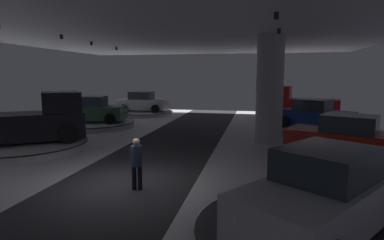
{
  "coord_description": "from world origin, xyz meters",
  "views": [
    {
      "loc": [
        4.09,
        -9.19,
        3.45
      ],
      "look_at": [
        1.17,
        5.08,
        1.4
      ],
      "focal_mm": 29.84,
      "sensor_mm": 36.0,
      "label": 1
    }
  ],
  "objects_px": {
    "display_car_mid_right": "(345,139)",
    "display_car_deep_left": "(143,102)",
    "display_car_far_right": "(314,115)",
    "display_car_near_right": "(323,195)",
    "display_platform_deep_left": "(143,113)",
    "pickup_truck_mid_left": "(30,122)",
    "display_platform_far_left": "(94,124)",
    "display_car_far_left": "(93,110)",
    "pickup_truck_deep_right": "(297,104)",
    "display_platform_far_right": "(314,131)",
    "display_platform_mid_right": "(343,160)",
    "display_platform_deep_right": "(301,118)",
    "column_right": "(270,89)",
    "display_platform_near_right": "(320,237)",
    "visitor_walking_near": "(137,161)",
    "display_platform_mid_left": "(24,146)"
  },
  "relations": [
    {
      "from": "display_platform_deep_right",
      "to": "pickup_truck_deep_right",
      "type": "xyz_separation_m",
      "value": [
        -0.31,
        0.07,
        1.08
      ]
    },
    {
      "from": "display_platform_mid_right",
      "to": "display_car_mid_right",
      "type": "relative_size",
      "value": 1.18
    },
    {
      "from": "display_car_mid_right",
      "to": "display_car_near_right",
      "type": "bearing_deg",
      "value": -107.23
    },
    {
      "from": "column_right",
      "to": "display_car_far_right",
      "type": "relative_size",
      "value": 1.21
    },
    {
      "from": "display_platform_mid_left",
      "to": "display_platform_deep_left",
      "type": "xyz_separation_m",
      "value": [
        0.83,
        13.69,
        -0.02
      ]
    },
    {
      "from": "pickup_truck_deep_right",
      "to": "display_platform_mid_left",
      "type": "distance_m",
      "value": 18.73
    },
    {
      "from": "column_right",
      "to": "display_platform_mid_right",
      "type": "relative_size",
      "value": 1.02
    },
    {
      "from": "pickup_truck_deep_right",
      "to": "display_platform_far_right",
      "type": "height_order",
      "value": "pickup_truck_deep_right"
    },
    {
      "from": "display_platform_deep_right",
      "to": "display_platform_near_right",
      "type": "distance_m",
      "value": 19.02
    },
    {
      "from": "display_car_far_left",
      "to": "display_platform_far_left",
      "type": "bearing_deg",
      "value": 8.82
    },
    {
      "from": "pickup_truck_deep_right",
      "to": "display_car_mid_right",
      "type": "distance_m",
      "value": 12.41
    },
    {
      "from": "display_car_mid_right",
      "to": "display_car_deep_left",
      "type": "distance_m",
      "value": 18.71
    },
    {
      "from": "pickup_truck_deep_right",
      "to": "display_car_far_right",
      "type": "bearing_deg",
      "value": -87.22
    },
    {
      "from": "display_car_far_left",
      "to": "visitor_walking_near",
      "type": "bearing_deg",
      "value": -55.65
    },
    {
      "from": "display_car_far_right",
      "to": "display_car_deep_left",
      "type": "height_order",
      "value": "display_car_far_right"
    },
    {
      "from": "column_right",
      "to": "display_platform_mid_right",
      "type": "xyz_separation_m",
      "value": [
        2.74,
        -3.79,
        -2.61
      ]
    },
    {
      "from": "column_right",
      "to": "display_car_far_left",
      "type": "bearing_deg",
      "value": 167.61
    },
    {
      "from": "column_right",
      "to": "display_car_near_right",
      "type": "height_order",
      "value": "column_right"
    },
    {
      "from": "column_right",
      "to": "display_platform_near_right",
      "type": "bearing_deg",
      "value": -86.07
    },
    {
      "from": "column_right",
      "to": "visitor_walking_near",
      "type": "xyz_separation_m",
      "value": [
        -4.11,
        -8.13,
        -1.84
      ]
    },
    {
      "from": "display_platform_deep_right",
      "to": "display_platform_far_right",
      "type": "bearing_deg",
      "value": -90.09
    },
    {
      "from": "display_platform_near_right",
      "to": "display_platform_far_left",
      "type": "relative_size",
      "value": 0.97
    },
    {
      "from": "display_car_far_left",
      "to": "display_platform_deep_left",
      "type": "xyz_separation_m",
      "value": [
        1.0,
        6.98,
        -0.94
      ]
    },
    {
      "from": "display_platform_deep_right",
      "to": "display_platform_deep_left",
      "type": "xyz_separation_m",
      "value": [
        -13.11,
        0.95,
        0.0
      ]
    },
    {
      "from": "display_platform_near_right",
      "to": "display_car_deep_left",
      "type": "distance_m",
      "value": 22.79
    },
    {
      "from": "pickup_truck_deep_right",
      "to": "display_platform_far_right",
      "type": "bearing_deg",
      "value": -86.97
    },
    {
      "from": "display_platform_mid_right",
      "to": "display_platform_far_left",
      "type": "xyz_separation_m",
      "value": [
        -14.08,
        6.3,
        0.06
      ]
    },
    {
      "from": "pickup_truck_deep_right",
      "to": "display_platform_deep_right",
      "type": "bearing_deg",
      "value": -11.81
    },
    {
      "from": "pickup_truck_deep_right",
      "to": "display_car_near_right",
      "type": "relative_size",
      "value": 1.26
    },
    {
      "from": "display_car_near_right",
      "to": "visitor_walking_near",
      "type": "height_order",
      "value": "display_car_near_right"
    },
    {
      "from": "display_car_far_right",
      "to": "pickup_truck_mid_left",
      "type": "height_order",
      "value": "pickup_truck_mid_left"
    },
    {
      "from": "display_platform_near_right",
      "to": "display_platform_deep_left",
      "type": "relative_size",
      "value": 1.03
    },
    {
      "from": "display_platform_far_right",
      "to": "display_car_far_right",
      "type": "bearing_deg",
      "value": 149.76
    },
    {
      "from": "display_car_mid_right",
      "to": "display_car_far_left",
      "type": "distance_m",
      "value": 15.48
    },
    {
      "from": "display_platform_near_right",
      "to": "display_car_deep_left",
      "type": "relative_size",
      "value": 1.23
    },
    {
      "from": "pickup_truck_mid_left",
      "to": "visitor_walking_near",
      "type": "relative_size",
      "value": 3.46
    },
    {
      "from": "display_car_mid_right",
      "to": "pickup_truck_mid_left",
      "type": "relative_size",
      "value": 0.83
    },
    {
      "from": "display_car_far_right",
      "to": "display_platform_deep_left",
      "type": "bearing_deg",
      "value": 153.09
    },
    {
      "from": "display_platform_far_left",
      "to": "pickup_truck_mid_left",
      "type": "xyz_separation_m",
      "value": [
        0.4,
        -6.52,
        1.1
      ]
    },
    {
      "from": "display_platform_far_left",
      "to": "display_platform_deep_left",
      "type": "relative_size",
      "value": 1.06
    },
    {
      "from": "display_platform_mid_right",
      "to": "display_car_far_left",
      "type": "bearing_deg",
      "value": 155.97
    },
    {
      "from": "display_platform_mid_left",
      "to": "pickup_truck_mid_left",
      "type": "height_order",
      "value": "pickup_truck_mid_left"
    },
    {
      "from": "display_platform_near_right",
      "to": "display_car_far_left",
      "type": "distance_m",
      "value": 17.69
    },
    {
      "from": "column_right",
      "to": "display_platform_mid_right",
      "type": "bearing_deg",
      "value": -54.17
    },
    {
      "from": "display_platform_near_right",
      "to": "display_car_far_left",
      "type": "height_order",
      "value": "display_car_far_left"
    },
    {
      "from": "display_platform_deep_right",
      "to": "display_car_near_right",
      "type": "relative_size",
      "value": 1.28
    },
    {
      "from": "display_car_far_right",
      "to": "display_car_near_right",
      "type": "bearing_deg",
      "value": -98.47
    },
    {
      "from": "display_platform_near_right",
      "to": "display_car_deep_left",
      "type": "bearing_deg",
      "value": 119.23
    },
    {
      "from": "display_car_near_right",
      "to": "display_platform_deep_left",
      "type": "xyz_separation_m",
      "value": [
        -11.11,
        19.84,
        -0.89
      ]
    },
    {
      "from": "display_platform_far_right",
      "to": "display_platform_mid_right",
      "type": "distance_m",
      "value": 6.62
    }
  ]
}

